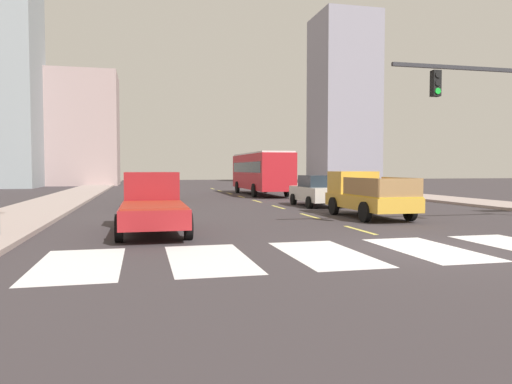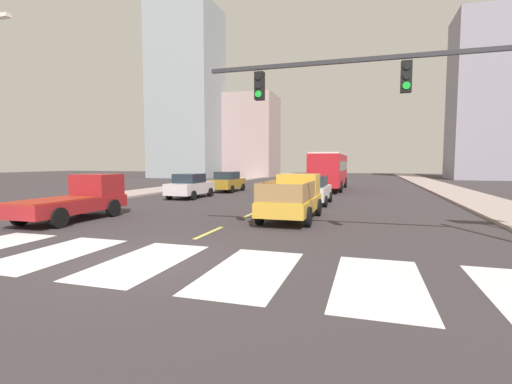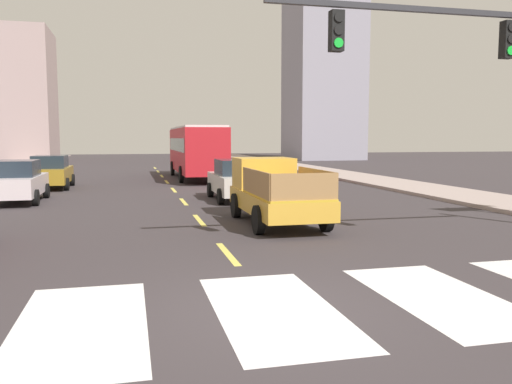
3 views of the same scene
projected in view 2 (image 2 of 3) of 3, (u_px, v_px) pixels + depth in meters
The scene contains 25 objects.
ground_plane at pixel (144, 261), 9.32m from camera, with size 160.00×160.00×0.00m, color #373033.
sidewalk_right at pixel (481, 201), 22.90m from camera, with size 3.54×110.00×0.15m, color #A3908A.
sidewalk_left at pixel (144, 192), 30.04m from camera, with size 3.54×110.00×0.15m, color #A3908A.
crosswalk_stripe_2 at pixel (56, 253), 10.15m from camera, with size 1.82×3.89×0.01m, color silver.
crosswalk_stripe_3 at pixel (144, 261), 9.32m from camera, with size 1.82×3.89×0.01m, color silver.
crosswalk_stripe_4 at pixel (250, 271), 8.49m from camera, with size 1.82×3.89×0.01m, color silver.
crosswalk_stripe_5 at pixel (379, 283), 7.66m from camera, with size 1.82×3.89×0.01m, color silver.
lane_dash_0 at pixel (209, 233), 13.13m from camera, with size 0.16×2.40×0.01m, color #D3C652.
lane_dash_1 at pixel (252, 214), 17.90m from camera, with size 0.16×2.40×0.01m, color #D3C652.
lane_dash_2 at pixel (276, 203), 22.66m from camera, with size 0.16×2.40×0.01m, color #D3C652.
lane_dash_3 at pixel (292, 196), 27.43m from camera, with size 0.16×2.40×0.01m, color #D3C652.
lane_dash_4 at pixel (303, 191), 32.19m from camera, with size 0.16×2.40×0.01m, color #D3C652.
lane_dash_5 at pixel (312, 187), 36.95m from camera, with size 0.16×2.40×0.01m, color #D3C652.
lane_dash_6 at pixel (318, 184), 41.72m from camera, with size 0.16×2.40×0.01m, color #D3C652.
lane_dash_7 at pixel (323, 182), 46.48m from camera, with size 0.16×2.40×0.01m, color #D3C652.
pickup_stakebed at pixel (293, 198), 16.39m from camera, with size 2.18×5.20×1.96m.
pickup_dark at pixel (78, 198), 16.19m from camera, with size 2.18×5.20×1.96m.
city_bus at pixel (330, 168), 33.43m from camera, with size 2.72×10.80×3.32m.
sedan_far at pixel (228, 182), 31.37m from camera, with size 2.02×4.40×1.72m.
sedan_near_left at pixel (190, 186), 25.81m from camera, with size 2.02×4.40×1.72m.
sedan_near_right at pixel (313, 190), 22.04m from camera, with size 2.02×4.40×1.72m.
traffic_signal_gantry at pixel (456, 96), 9.66m from camera, with size 10.54×0.27×6.00m.
tower_tall_centre at pixel (482, 98), 53.23m from camera, with size 8.12×8.56×23.83m, color gray.
block_mid_left at pixel (252, 136), 64.17m from camera, with size 8.32×8.30×14.10m, color #AA908D.
block_mid_right at pixel (186, 94), 60.16m from camera, with size 10.48×8.73×27.50m, color #8E979D.
Camera 2 is at (5.41, -7.91, 2.53)m, focal length 25.67 mm.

